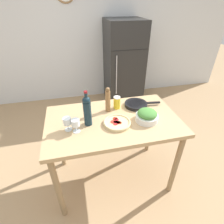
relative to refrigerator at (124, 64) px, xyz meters
name	(u,v)px	position (x,y,z in m)	size (l,w,h in m)	color
ground_plane	(113,176)	(-0.67, -1.91, -0.81)	(14.00, 14.00, 0.00)	tan
wall_back	(86,35)	(-0.67, 0.41, 0.50)	(6.40, 0.09, 2.60)	silver
refrigerator	(124,64)	(0.00, 0.00, 0.00)	(0.69, 0.75, 1.61)	black
prep_counter	(113,128)	(-0.67, -1.91, -0.02)	(1.33, 0.80, 0.90)	tan
wine_bottle	(87,110)	(-0.92, -1.94, 0.25)	(0.08, 0.08, 0.35)	#142833
wine_glass_near	(76,123)	(-1.04, -2.02, 0.18)	(0.08, 0.08, 0.13)	silver
wine_glass_far	(67,122)	(-1.11, -1.98, 0.18)	(0.08, 0.08, 0.13)	silver
pepper_mill	(108,100)	(-0.69, -1.75, 0.22)	(0.05, 0.05, 0.28)	olive
salad_bowl	(147,116)	(-0.35, -2.01, 0.14)	(0.22, 0.22, 0.12)	white
homemade_pizza	(117,123)	(-0.65, -2.00, 0.10)	(0.26, 0.26, 0.03)	#DBC189
salt_canister	(117,103)	(-0.58, -1.71, 0.16)	(0.07, 0.07, 0.14)	yellow
cast_iron_skillet	(136,104)	(-0.36, -1.72, 0.11)	(0.40, 0.25, 0.04)	black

